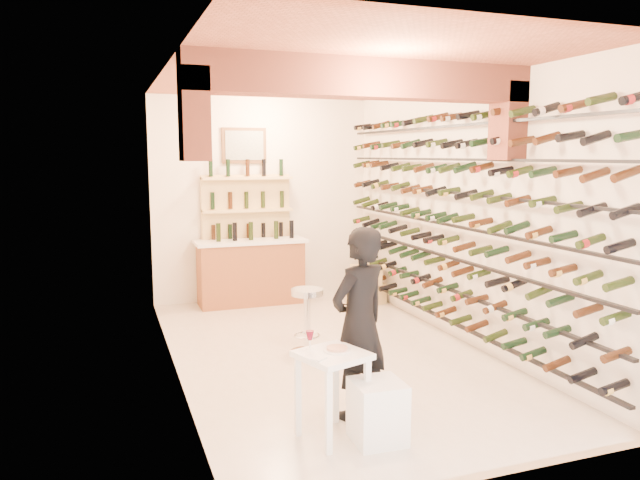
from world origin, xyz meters
The scene contains 11 objects.
ground centered at (0.00, 0.00, 0.00)m, with size 6.00×6.00×0.00m, color beige.
room_shell centered at (0.00, -0.26, 2.25)m, with size 3.52×6.02×3.21m.
wine_rack centered at (1.53, 0.00, 1.55)m, with size 0.32×5.70×2.56m.
back_counter centered at (-0.30, 2.65, 0.53)m, with size 1.70×0.62×1.29m.
back_shelving centered at (-0.30, 2.89, 1.17)m, with size 1.40×0.31×2.73m.
tasting_table centered at (-0.72, -2.01, 0.59)m, with size 0.63×0.63×0.88m.
white_stool centered at (-0.40, -2.20, 0.25)m, with size 0.40×0.40×0.50m, color white.
person centered at (-0.35, -1.70, 0.85)m, with size 0.62×0.41×1.70m, color black.
chrome_barstool centered at (-0.24, 0.06, 0.45)m, with size 0.40×0.40×0.77m.
crate_lower centered at (1.38, 2.03, 0.16)m, with size 0.54×0.38×0.32m, color tan.
crate_upper centered at (1.38, 2.03, 0.46)m, with size 0.48×0.33×0.28m, color tan.
Camera 1 is at (-2.41, -6.42, 2.30)m, focal length 34.03 mm.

